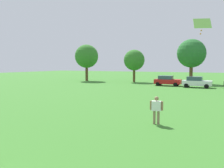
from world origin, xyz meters
TOP-DOWN VIEW (x-y plane):
  - ground_plane at (0.00, 30.00)m, footprint 160.00×160.00m
  - adult_bystander at (3.28, 11.53)m, footprint 0.80×0.36m
  - kite at (5.34, 14.96)m, footprint 1.23×0.86m
  - parked_car_red_0 at (-2.57, 38.15)m, footprint 4.30×2.02m
  - parked_car_white_1 at (2.24, 37.01)m, footprint 4.30×2.02m
  - tree_far_left at (-21.15, 42.58)m, footprint 5.01×5.01m
  - tree_left at (-10.62, 43.64)m, footprint 4.17×4.17m
  - tree_right at (0.17, 45.19)m, footprint 5.30×5.30m

SIDE VIEW (x-z plane):
  - ground_plane at x=0.00m, z-range 0.00..0.00m
  - parked_car_red_0 at x=-2.57m, z-range 0.02..1.70m
  - parked_car_white_1 at x=2.24m, z-range 0.02..1.70m
  - adult_bystander at x=3.28m, z-range 0.16..1.84m
  - tree_left at x=-10.62m, z-range 1.14..7.64m
  - tree_far_left at x=-21.15m, z-range 1.37..9.17m
  - tree_right at x=0.17m, z-range 1.45..9.71m
  - kite at x=5.34m, z-range 5.72..6.82m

